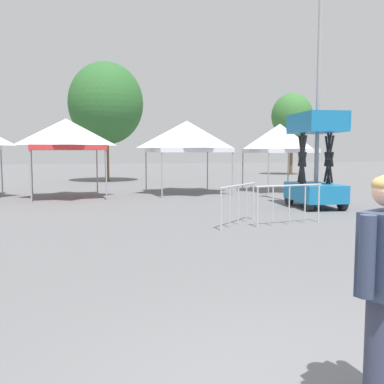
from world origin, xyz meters
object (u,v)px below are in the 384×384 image
canopy_tent_far_right (187,137)px  scissor_lift (315,178)px  crowd_barrier_by_lift (238,197)px  crowd_barrier_near_person (289,197)px  canopy_tent_far_left (66,134)px  canopy_tent_right_of_center (280,138)px  tree_behind_tents_right (106,103)px  light_pole_near_lift (319,58)px  tree_behind_tents_left (292,116)px

canopy_tent_far_right → scissor_lift: 7.07m
crowd_barrier_by_lift → scissor_lift: bearing=32.5°
scissor_lift → crowd_barrier_near_person: scissor_lift is taller
canopy_tent_far_left → canopy_tent_right_of_center: (10.10, 0.28, -0.07)m
canopy_tent_right_of_center → scissor_lift: size_ratio=1.02×
canopy_tent_right_of_center → scissor_lift: (-1.81, -5.99, -1.57)m
canopy_tent_far_right → tree_behind_tents_right: size_ratio=0.45×
canopy_tent_right_of_center → crowd_barrier_near_person: (-4.44, -8.89, -1.86)m
canopy_tent_far_left → crowd_barrier_near_person: 10.48m
canopy_tent_far_left → canopy_tent_right_of_center: size_ratio=1.00×
light_pole_near_lift → tree_behind_tents_right: size_ratio=1.18×
canopy_tent_far_right → light_pole_near_lift: size_ratio=0.38×
scissor_lift → tree_behind_tents_left: (10.22, 19.62, 3.97)m
crowd_barrier_near_person → crowd_barrier_by_lift: 1.36m
tree_behind_tents_right → tree_behind_tents_left: bearing=14.6°
canopy_tent_far_left → light_pole_near_lift: light_pole_near_lift is taller
canopy_tent_right_of_center → tree_behind_tents_left: bearing=58.3°
tree_behind_tents_right → light_pole_near_lift: bearing=-69.0°
light_pole_near_lift → crowd_barrier_by_lift: 6.56m
canopy_tent_right_of_center → tree_behind_tents_right: size_ratio=0.43×
tree_behind_tents_left → tree_behind_tents_right: bearing=-165.4°
scissor_lift → tree_behind_tents_left: bearing=62.5°
canopy_tent_far_left → crowd_barrier_near_person: (5.66, -8.60, -1.92)m
canopy_tent_far_right → crowd_barrier_near_person: (0.25, -9.14, -1.90)m
canopy_tent_right_of_center → crowd_barrier_by_lift: bearing=-124.1°
canopy_tent_far_right → scissor_lift: (2.87, -6.25, -1.62)m
light_pole_near_lift → crowd_barrier_by_lift: size_ratio=5.76×
canopy_tent_far_right → tree_behind_tents_right: (-2.88, 9.21, 2.44)m
crowd_barrier_by_lift → canopy_tent_far_left: bearing=118.0°
crowd_barrier_by_lift → tree_behind_tents_left: bearing=57.4°
tree_behind_tents_left → crowd_barrier_by_lift: bearing=-122.6°
scissor_lift → crowd_barrier_by_lift: 4.67m
scissor_lift → crowd_barrier_near_person: 3.92m
crowd_barrier_near_person → canopy_tent_right_of_center: bearing=63.4°
light_pole_near_lift → tree_behind_tents_left: bearing=62.6°
light_pole_near_lift → tree_behind_tents_left: light_pole_near_lift is taller
light_pole_near_lift → tree_behind_tents_right: light_pole_near_lift is taller
canopy_tent_far_left → crowd_barrier_by_lift: (4.36, -8.21, -1.92)m
light_pole_near_lift → crowd_barrier_near_person: (-2.76, -3.05, -4.40)m
scissor_lift → tree_behind_tents_left: 22.47m
canopy_tent_far_left → crowd_barrier_by_lift: canopy_tent_far_left is taller
crowd_barrier_by_lift → crowd_barrier_near_person: bearing=-16.7°
canopy_tent_far_right → crowd_barrier_by_lift: bearing=-96.9°
canopy_tent_far_right → tree_behind_tents_left: 18.86m
canopy_tent_right_of_center → tree_behind_tents_left: (8.41, 13.63, 2.40)m
canopy_tent_far_right → canopy_tent_far_left: bearing=-174.3°
crowd_barrier_near_person → crowd_barrier_by_lift: bearing=163.3°
canopy_tent_right_of_center → crowd_barrier_by_lift: 10.42m
tree_behind_tents_left → crowd_barrier_near_person: size_ratio=3.32×
canopy_tent_far_left → scissor_lift: (8.29, -5.71, -1.63)m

